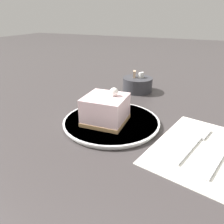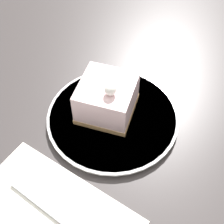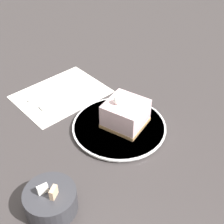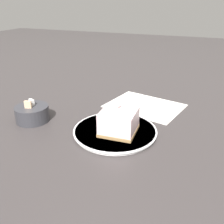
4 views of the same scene
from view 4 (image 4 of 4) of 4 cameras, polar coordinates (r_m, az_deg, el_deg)
ground_plane at (r=0.71m, az=-1.07°, el=-3.92°), size 4.00×4.00×0.00m
plate at (r=0.69m, az=0.71°, el=-4.37°), size 0.23×0.23×0.01m
cake_slice at (r=0.66m, az=1.57°, el=-2.14°), size 0.10×0.10×0.08m
napkin at (r=0.87m, az=7.48°, el=1.47°), size 0.23×0.28×0.00m
fork at (r=0.85m, az=5.81°, el=1.37°), size 0.06×0.16×0.00m
knife at (r=0.88m, az=9.22°, el=1.95°), size 0.06×0.17×0.00m
sugar_bowl at (r=0.79m, az=-17.76°, el=-0.30°), size 0.10×0.10×0.07m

